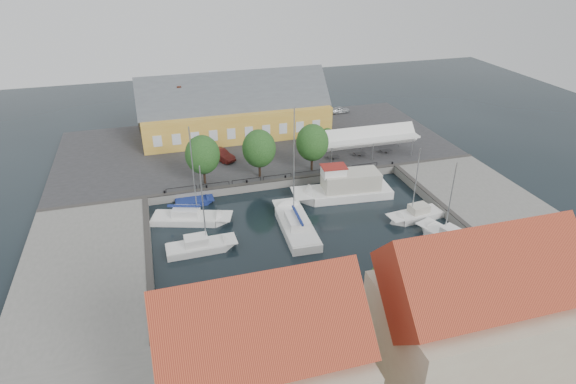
% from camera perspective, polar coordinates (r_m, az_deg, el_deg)
% --- Properties ---
extents(ground, '(140.00, 140.00, 0.00)m').
position_cam_1_polar(ground, '(52.46, 1.84, -4.38)').
color(ground, black).
rests_on(ground, ground).
extents(north_quay, '(56.00, 26.00, 1.00)m').
position_cam_1_polar(north_quay, '(72.06, -3.81, 5.34)').
color(north_quay, '#2D2D30').
rests_on(north_quay, ground).
extents(west_quay, '(12.00, 24.00, 1.00)m').
position_cam_1_polar(west_quay, '(49.24, -22.81, -8.56)').
color(west_quay, slate).
rests_on(west_quay, ground).
extents(east_quay, '(12.00, 24.00, 1.00)m').
position_cam_1_polar(east_quay, '(60.52, 22.71, -1.50)').
color(east_quay, slate).
rests_on(east_quay, ground).
extents(south_bank, '(56.00, 14.00, 1.00)m').
position_cam_1_polar(south_bank, '(37.34, 12.48, -20.27)').
color(south_bank, slate).
rests_on(south_bank, ground).
extents(quay_edge_fittings, '(56.00, 24.72, 0.40)m').
position_cam_1_polar(quay_edge_fittings, '(55.84, 0.38, -0.97)').
color(quay_edge_fittings, '#383533').
rests_on(quay_edge_fittings, north_quay).
extents(warehouse, '(28.56, 14.00, 9.55)m').
position_cam_1_polar(warehouse, '(75.19, -6.78, 9.36)').
color(warehouse, gold).
rests_on(warehouse, north_quay).
extents(tent_canopy, '(14.00, 4.00, 2.83)m').
position_cam_1_polar(tent_canopy, '(67.70, 9.46, 6.41)').
color(tent_canopy, white).
rests_on(tent_canopy, north_quay).
extents(quay_trees, '(18.20, 4.20, 6.30)m').
position_cam_1_polar(quay_trees, '(60.06, -3.45, 5.17)').
color(quay_trees, black).
rests_on(quay_trees, north_quay).
extents(car_silver, '(3.56, 1.66, 1.18)m').
position_cam_1_polar(car_silver, '(85.50, 6.20, 9.66)').
color(car_silver, '#B2B5BA').
rests_on(car_silver, north_quay).
extents(car_red, '(3.68, 4.69, 1.49)m').
position_cam_1_polar(car_red, '(66.73, -7.96, 4.40)').
color(car_red, '#511512').
rests_on(car_red, north_quay).
extents(center_sailboat, '(3.52, 10.52, 14.01)m').
position_cam_1_polar(center_sailboat, '(52.10, 0.95, -4.15)').
color(center_sailboat, white).
rests_on(center_sailboat, ground).
extents(trawler, '(12.53, 4.69, 5.00)m').
position_cam_1_polar(trawler, '(58.84, 6.85, 0.36)').
color(trawler, white).
rests_on(trawler, ground).
extents(east_boat_b, '(6.75, 2.85, 9.23)m').
position_cam_1_polar(east_boat_b, '(56.10, 14.92, -2.79)').
color(east_boat_b, white).
rests_on(east_boat_b, ground).
extents(east_boat_c, '(4.47, 7.44, 9.39)m').
position_cam_1_polar(east_boat_c, '(52.93, 18.60, -5.36)').
color(east_boat_c, white).
rests_on(east_boat_c, ground).
extents(west_boat_a, '(9.16, 5.14, 11.78)m').
position_cam_1_polar(west_boat_a, '(54.74, -11.55, -3.17)').
color(west_boat_a, white).
rests_on(west_boat_a, ground).
extents(west_boat_c, '(7.25, 2.46, 9.87)m').
position_cam_1_polar(west_boat_c, '(49.71, -10.41, -6.54)').
color(west_boat_c, white).
rests_on(west_boat_c, ground).
extents(launch_sw, '(4.80, 3.16, 0.98)m').
position_cam_1_polar(launch_sw, '(42.00, -10.00, -14.20)').
color(launch_sw, white).
rests_on(launch_sw, ground).
extents(launch_nw, '(4.58, 1.85, 0.88)m').
position_cam_1_polar(launch_nw, '(58.37, -11.09, -1.26)').
color(launch_nw, navy).
rests_on(launch_nw, ground).
extents(townhouses, '(36.30, 8.50, 12.00)m').
position_cam_1_polar(townhouses, '(33.16, 18.35, -15.70)').
color(townhouses, beige).
rests_on(townhouses, south_bank).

